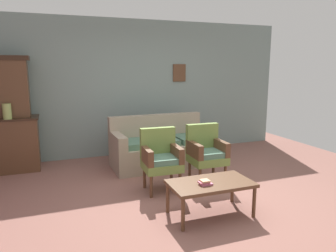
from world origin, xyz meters
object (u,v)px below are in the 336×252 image
(armchair_near_couch_end, at_px, (206,151))
(coffee_table, at_px, (211,185))
(vase_on_cabinet, at_px, (7,111))
(floral_couch, at_px, (161,148))
(book_stack_on_table, at_px, (205,183))
(side_cabinet, at_px, (4,145))
(armchair_row_middle, at_px, (161,157))

(armchair_near_couch_end, bearing_deg, coffee_table, -114.39)
(vase_on_cabinet, distance_m, floral_couch, 2.65)
(book_stack_on_table, bearing_deg, armchair_near_couch_end, 62.27)
(vase_on_cabinet, distance_m, coffee_table, 3.56)
(side_cabinet, relative_size, floral_couch, 0.64)
(floral_couch, xyz_separation_m, book_stack_on_table, (-0.21, -2.14, 0.12))
(floral_couch, distance_m, book_stack_on_table, 2.16)
(coffee_table, bearing_deg, book_stack_on_table, -150.63)
(side_cabinet, distance_m, floral_couch, 2.70)
(vase_on_cabinet, height_order, armchair_row_middle, vase_on_cabinet)
(floral_couch, relative_size, armchair_row_middle, 2.00)
(side_cabinet, xyz_separation_m, coffee_table, (2.52, -2.70, -0.09))
(coffee_table, bearing_deg, vase_on_cabinet, 133.59)
(side_cabinet, bearing_deg, armchair_near_couch_end, -29.37)
(floral_couch, height_order, book_stack_on_table, floral_couch)
(side_cabinet, distance_m, book_stack_on_table, 3.67)
(floral_couch, distance_m, coffee_table, 2.09)
(side_cabinet, bearing_deg, book_stack_on_table, -48.86)
(vase_on_cabinet, height_order, floral_couch, vase_on_cabinet)
(side_cabinet, height_order, book_stack_on_table, side_cabinet)
(side_cabinet, relative_size, coffee_table, 1.16)
(armchair_row_middle, distance_m, coffee_table, 1.02)
(coffee_table, bearing_deg, armchair_near_couch_end, 65.61)
(coffee_table, bearing_deg, armchair_row_middle, 107.07)
(side_cabinet, distance_m, armchair_row_middle, 2.82)
(armchair_row_middle, relative_size, armchair_near_couch_end, 1.00)
(side_cabinet, xyz_separation_m, armchair_near_couch_end, (2.98, -1.68, 0.03))
(side_cabinet, relative_size, vase_on_cabinet, 4.51)
(armchair_row_middle, bearing_deg, book_stack_on_table, -79.43)
(vase_on_cabinet, height_order, coffee_table, vase_on_cabinet)
(side_cabinet, height_order, vase_on_cabinet, vase_on_cabinet)
(side_cabinet, distance_m, coffee_table, 3.70)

